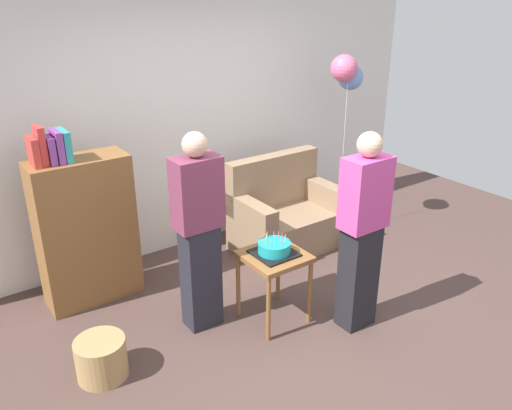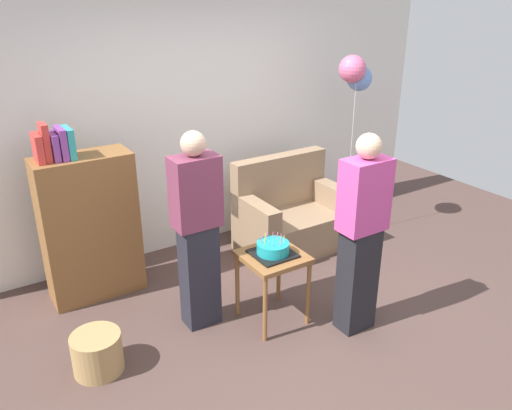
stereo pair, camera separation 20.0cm
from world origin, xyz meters
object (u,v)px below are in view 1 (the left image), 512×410
(side_table, at_px, (274,264))
(wicker_basket, at_px, (101,358))
(person_holding_cake, at_px, (362,232))
(handbag, at_px, (354,246))
(bookshelf, at_px, (85,228))
(person_blowing_candles, at_px, (199,232))
(birthday_cake, at_px, (274,248))
(couch, at_px, (284,216))
(balloon_bunch, at_px, (347,73))

(side_table, distance_m, wicker_basket, 1.47)
(person_holding_cake, relative_size, handbag, 5.82)
(bookshelf, relative_size, side_table, 2.63)
(side_table, bearing_deg, person_blowing_candles, 150.47)
(birthday_cake, bearing_deg, person_holding_cake, -40.68)
(handbag, bearing_deg, wicker_basket, -174.80)
(bookshelf, distance_m, person_holding_cake, 2.31)
(couch, distance_m, person_blowing_candles, 1.65)
(side_table, distance_m, person_blowing_candles, 0.67)
(birthday_cake, bearing_deg, balloon_bunch, 30.00)
(person_blowing_candles, relative_size, wicker_basket, 4.53)
(side_table, height_order, wicker_basket, side_table)
(bookshelf, xyz_separation_m, balloon_bunch, (2.74, -0.26, 1.09))
(side_table, xyz_separation_m, balloon_bunch, (1.63, 0.94, 1.25))
(couch, xyz_separation_m, wicker_basket, (-2.32, -0.84, -0.19))
(birthday_cake, relative_size, wicker_basket, 0.89)
(side_table, relative_size, person_holding_cake, 0.37)
(person_blowing_candles, relative_size, balloon_bunch, 0.83)
(couch, relative_size, side_table, 1.80)
(couch, bearing_deg, person_holding_cake, -105.12)
(person_blowing_candles, relative_size, person_holding_cake, 1.00)
(handbag, bearing_deg, couch, 128.05)
(side_table, bearing_deg, bookshelf, 132.77)
(couch, relative_size, wicker_basket, 3.06)
(couch, distance_m, balloon_bunch, 1.61)
(couch, bearing_deg, person_blowing_candles, -153.46)
(side_table, bearing_deg, birthday_cake, 71.34)
(side_table, height_order, handbag, side_table)
(birthday_cake, distance_m, person_holding_cake, 0.70)
(bookshelf, xyz_separation_m, birthday_cake, (1.11, -1.20, -0.02))
(couch, relative_size, person_holding_cake, 0.67)
(person_holding_cake, xyz_separation_m, wicker_basket, (-1.93, 0.60, -0.68))
(bookshelf, height_order, wicker_basket, bookshelf)
(bookshelf, xyz_separation_m, handbag, (2.47, -0.79, -0.58))
(person_holding_cake, height_order, balloon_bunch, balloon_bunch)
(couch, bearing_deg, balloon_bunch, -4.27)
(birthday_cake, xyz_separation_m, person_blowing_candles, (-0.51, 0.29, 0.17))
(couch, relative_size, handbag, 3.93)
(side_table, bearing_deg, couch, 47.89)
(bookshelf, relative_size, birthday_cake, 5.01)
(birthday_cake, bearing_deg, side_table, -108.66)
(couch, height_order, person_holding_cake, person_holding_cake)
(handbag, bearing_deg, balloon_bunch, 63.17)
(side_table, xyz_separation_m, person_blowing_candles, (-0.51, 0.29, 0.32))
(wicker_basket, xyz_separation_m, balloon_bunch, (3.05, 0.79, 1.62))
(person_blowing_candles, height_order, handbag, person_blowing_candles)
(wicker_basket, bearing_deg, balloon_bunch, 14.47)
(bookshelf, relative_size, handbag, 5.73)
(couch, xyz_separation_m, balloon_bunch, (0.73, -0.05, 1.43))
(balloon_bunch, bearing_deg, birthday_cake, -150.00)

